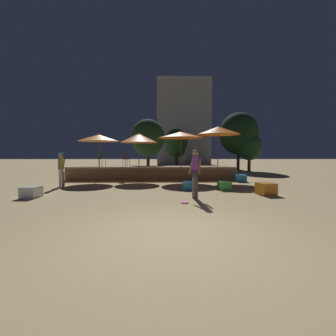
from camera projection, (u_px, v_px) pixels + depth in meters
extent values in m
plane|color=tan|center=(173.00, 234.00, 4.59)|extent=(120.00, 120.00, 0.00)
cube|color=olive|center=(153.00, 173.00, 14.92)|extent=(10.40, 2.77, 0.75)
cube|color=#CCB793|center=(151.00, 168.00, 13.56)|extent=(10.40, 0.12, 0.08)
cylinder|color=brown|center=(139.00, 161.00, 13.78)|extent=(0.05, 0.05, 2.31)
cone|color=orange|center=(139.00, 138.00, 13.69)|extent=(2.28, 2.28, 0.55)
sphere|color=orange|center=(139.00, 133.00, 13.67)|extent=(0.08, 0.08, 0.08)
cylinder|color=brown|center=(218.00, 158.00, 13.60)|extent=(0.05, 0.05, 2.78)
cone|color=orange|center=(218.00, 131.00, 13.50)|extent=(2.60, 2.60, 0.49)
sphere|color=orange|center=(218.00, 126.00, 13.48)|extent=(0.08, 0.08, 0.08)
cylinder|color=brown|center=(99.00, 161.00, 13.51)|extent=(0.05, 0.05, 2.38)
cone|color=orange|center=(99.00, 138.00, 13.42)|extent=(2.43, 2.43, 0.40)
sphere|color=orange|center=(99.00, 134.00, 13.40)|extent=(0.08, 0.08, 0.08)
cylinder|color=brown|center=(181.00, 159.00, 13.75)|extent=(0.05, 0.05, 2.59)
cone|color=orange|center=(181.00, 135.00, 13.65)|extent=(2.76, 2.76, 0.38)
sphere|color=orange|center=(181.00, 131.00, 13.64)|extent=(0.08, 0.08, 0.08)
cube|color=#2D9EDB|center=(241.00, 178.00, 13.10)|extent=(0.69, 0.69, 0.41)
cube|color=white|center=(31.00, 192.00, 8.41)|extent=(0.64, 0.64, 0.41)
cube|color=#4CC651|center=(224.00, 185.00, 10.18)|extent=(0.54, 0.54, 0.40)
cube|color=#2D9EDB|center=(189.00, 185.00, 10.24)|extent=(0.55, 0.55, 0.40)
cube|color=orange|center=(266.00, 189.00, 8.96)|extent=(0.73, 0.73, 0.47)
cylinder|color=#3F3F47|center=(196.00, 187.00, 8.13)|extent=(0.13, 0.13, 0.83)
cylinder|color=#997051|center=(194.00, 187.00, 8.29)|extent=(0.13, 0.13, 0.83)
cylinder|color=#3F3F47|center=(195.00, 174.00, 8.18)|extent=(0.21, 0.21, 0.24)
cylinder|color=purple|center=(195.00, 165.00, 8.15)|extent=(0.21, 0.21, 0.63)
cylinder|color=#997051|center=(199.00, 166.00, 8.22)|extent=(0.14, 0.12, 0.57)
cylinder|color=#997051|center=(191.00, 167.00, 8.10)|extent=(0.24, 0.15, 0.56)
sphere|color=#997051|center=(195.00, 153.00, 8.13)|extent=(0.22, 0.22, 0.22)
cylinder|color=white|center=(60.00, 179.00, 11.07)|extent=(0.13, 0.13, 0.78)
cylinder|color=tan|center=(63.00, 179.00, 11.03)|extent=(0.13, 0.13, 0.78)
cylinder|color=white|center=(61.00, 169.00, 11.02)|extent=(0.20, 0.20, 0.24)
cylinder|color=#D8D14C|center=(61.00, 163.00, 11.00)|extent=(0.20, 0.20, 0.60)
cylinder|color=tan|center=(59.00, 165.00, 10.85)|extent=(0.10, 0.12, 0.53)
cylinder|color=tan|center=(63.00, 164.00, 11.16)|extent=(0.13, 0.23, 0.53)
sphere|color=tan|center=(61.00, 155.00, 10.98)|extent=(0.21, 0.21, 0.21)
cylinder|color=teal|center=(61.00, 153.00, 10.97)|extent=(0.23, 0.23, 0.07)
cylinder|color=#2D3338|center=(130.00, 163.00, 14.29)|extent=(0.02, 0.02, 0.45)
cylinder|color=#2D3338|center=(126.00, 163.00, 14.41)|extent=(0.02, 0.02, 0.45)
cylinder|color=#2D3338|center=(127.00, 163.00, 14.02)|extent=(0.02, 0.02, 0.45)
cylinder|color=#2D3338|center=(123.00, 163.00, 14.13)|extent=(0.02, 0.02, 0.45)
cylinder|color=#2D3338|center=(126.00, 159.00, 14.20)|extent=(0.40, 0.40, 0.02)
cube|color=#2D3338|center=(125.00, 156.00, 14.03)|extent=(0.34, 0.17, 0.45)
cylinder|color=#47474C|center=(180.00, 162.00, 15.13)|extent=(0.02, 0.02, 0.45)
cylinder|color=#47474C|center=(181.00, 162.00, 14.84)|extent=(0.02, 0.02, 0.45)
cylinder|color=#47474C|center=(185.00, 162.00, 15.17)|extent=(0.02, 0.02, 0.45)
cylinder|color=#47474C|center=(186.00, 162.00, 14.88)|extent=(0.02, 0.02, 0.45)
cylinder|color=#47474C|center=(183.00, 159.00, 14.99)|extent=(0.40, 0.40, 0.02)
cube|color=#47474C|center=(186.00, 156.00, 15.00)|extent=(0.07, 0.36, 0.45)
cylinder|color=#1E4C47|center=(102.00, 162.00, 14.68)|extent=(0.02, 0.02, 0.45)
cylinder|color=#1E4C47|center=(105.00, 162.00, 14.95)|extent=(0.02, 0.02, 0.45)
cylinder|color=#1E4C47|center=(99.00, 162.00, 14.83)|extent=(0.02, 0.02, 0.45)
cylinder|color=#1E4C47|center=(102.00, 162.00, 15.09)|extent=(0.02, 0.02, 0.45)
cylinder|color=#1E4C47|center=(102.00, 159.00, 14.87)|extent=(0.40, 0.40, 0.02)
cube|color=#1E4C47|center=(100.00, 156.00, 14.94)|extent=(0.21, 0.33, 0.45)
cylinder|color=#E54C99|center=(185.00, 203.00, 7.45)|extent=(0.26, 0.26, 0.03)
cylinder|color=#3D2B1C|center=(176.00, 162.00, 25.98)|extent=(0.28, 0.28, 1.42)
ellipsoid|color=#19381E|center=(176.00, 146.00, 25.86)|extent=(2.36, 2.36, 2.59)
cylinder|color=#3D2B1C|center=(249.00, 164.00, 20.88)|extent=(0.28, 0.28, 1.23)
ellipsoid|color=#1E4223|center=(249.00, 147.00, 20.78)|extent=(2.23, 2.23, 2.45)
cylinder|color=#3D2B1C|center=(238.00, 161.00, 21.59)|extent=(0.28, 0.28, 1.91)
ellipsoid|color=black|center=(239.00, 134.00, 21.42)|extent=(3.64, 3.64, 4.00)
cylinder|color=#3D2B1C|center=(176.00, 160.00, 25.47)|extent=(0.28, 0.28, 1.80)
ellipsoid|color=#1E4223|center=(176.00, 142.00, 25.33)|extent=(2.60, 2.60, 2.86)
cylinder|color=#3D2B1C|center=(148.00, 163.00, 19.61)|extent=(0.28, 0.28, 1.68)
ellipsoid|color=#1E4223|center=(148.00, 138.00, 19.47)|extent=(2.93, 2.93, 3.22)
cube|color=gray|center=(183.00, 122.00, 33.49)|extent=(7.82, 3.15, 12.53)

